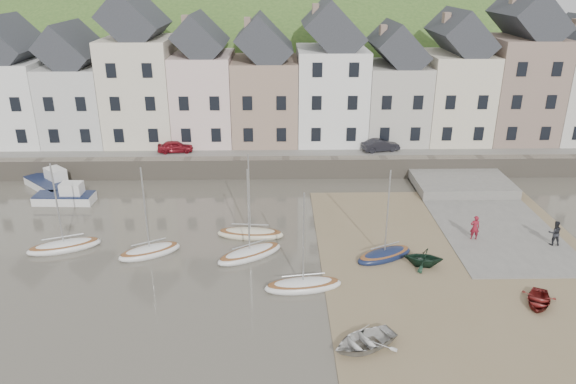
{
  "coord_description": "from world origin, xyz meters",
  "views": [
    {
      "loc": [
        -0.67,
        -29.15,
        17.34
      ],
      "look_at": [
        0.0,
        6.0,
        3.0
      ],
      "focal_mm": 33.93,
      "sensor_mm": 36.0,
      "label": 1
    }
  ],
  "objects_px": {
    "sailboat_0": "(64,246)",
    "car_left": "(175,147)",
    "rowboat_white": "(364,341)",
    "rowboat_red": "(538,300)",
    "car_right": "(381,145)",
    "rowboat_green": "(424,257)",
    "person_red": "(475,228)",
    "person_dark": "(555,233)"
  },
  "relations": [
    {
      "from": "person_dark",
      "to": "car_right",
      "type": "height_order",
      "value": "car_right"
    },
    {
      "from": "rowboat_white",
      "to": "car_left",
      "type": "height_order",
      "value": "car_left"
    },
    {
      "from": "rowboat_green",
      "to": "rowboat_red",
      "type": "height_order",
      "value": "rowboat_green"
    },
    {
      "from": "car_right",
      "to": "person_dark",
      "type": "bearing_deg",
      "value": -164.28
    },
    {
      "from": "rowboat_green",
      "to": "sailboat_0",
      "type": "bearing_deg",
      "value": -85.29
    },
    {
      "from": "person_red",
      "to": "car_left",
      "type": "distance_m",
      "value": 27.69
    },
    {
      "from": "rowboat_white",
      "to": "person_dark",
      "type": "xyz_separation_m",
      "value": [
        14.41,
        10.49,
        0.57
      ]
    },
    {
      "from": "rowboat_red",
      "to": "car_right",
      "type": "xyz_separation_m",
      "value": [
        -4.8,
        23.2,
        1.85
      ]
    },
    {
      "from": "car_left",
      "to": "rowboat_red",
      "type": "bearing_deg",
      "value": -139.66
    },
    {
      "from": "car_right",
      "to": "rowboat_white",
      "type": "bearing_deg",
      "value": 155.25
    },
    {
      "from": "rowboat_green",
      "to": "car_right",
      "type": "bearing_deg",
      "value": -170.27
    },
    {
      "from": "sailboat_0",
      "to": "car_left",
      "type": "bearing_deg",
      "value": 73.42
    },
    {
      "from": "rowboat_white",
      "to": "person_dark",
      "type": "height_order",
      "value": "person_dark"
    },
    {
      "from": "rowboat_white",
      "to": "person_dark",
      "type": "bearing_deg",
      "value": 98.73
    },
    {
      "from": "sailboat_0",
      "to": "car_left",
      "type": "distance_m",
      "value": 16.88
    },
    {
      "from": "car_right",
      "to": "sailboat_0",
      "type": "bearing_deg",
      "value": 110.63
    },
    {
      "from": "rowboat_white",
      "to": "car_right",
      "type": "relative_size",
      "value": 0.98
    },
    {
      "from": "rowboat_green",
      "to": "person_red",
      "type": "height_order",
      "value": "person_red"
    },
    {
      "from": "sailboat_0",
      "to": "person_red",
      "type": "distance_m",
      "value": 27.86
    },
    {
      "from": "rowboat_green",
      "to": "car_left",
      "type": "relative_size",
      "value": 0.73
    },
    {
      "from": "car_right",
      "to": "rowboat_green",
      "type": "bearing_deg",
      "value": 165.1
    },
    {
      "from": "rowboat_white",
      "to": "rowboat_red",
      "type": "distance_m",
      "value": 10.84
    },
    {
      "from": "person_red",
      "to": "car_right",
      "type": "bearing_deg",
      "value": -71.6
    },
    {
      "from": "person_red",
      "to": "rowboat_white",
      "type": "bearing_deg",
      "value": 55.09
    },
    {
      "from": "rowboat_red",
      "to": "person_red",
      "type": "relative_size",
      "value": 1.48
    },
    {
      "from": "person_red",
      "to": "person_dark",
      "type": "bearing_deg",
      "value": 174.2
    },
    {
      "from": "sailboat_0",
      "to": "car_right",
      "type": "xyz_separation_m",
      "value": [
        24.0,
        16.07,
        1.91
      ]
    },
    {
      "from": "person_dark",
      "to": "car_left",
      "type": "height_order",
      "value": "car_left"
    },
    {
      "from": "rowboat_white",
      "to": "rowboat_green",
      "type": "xyz_separation_m",
      "value": [
        4.9,
        7.85,
        0.28
      ]
    },
    {
      "from": "sailboat_0",
      "to": "person_red",
      "type": "bearing_deg",
      "value": 1.6
    },
    {
      "from": "rowboat_red",
      "to": "person_dark",
      "type": "relative_size",
      "value": 1.49
    },
    {
      "from": "rowboat_green",
      "to": "person_red",
      "type": "distance_m",
      "value": 5.66
    },
    {
      "from": "rowboat_red",
      "to": "car_right",
      "type": "relative_size",
      "value": 0.74
    },
    {
      "from": "car_left",
      "to": "car_right",
      "type": "xyz_separation_m",
      "value": [
        19.21,
        0.0,
        0.02
      ]
    },
    {
      "from": "person_dark",
      "to": "car_left",
      "type": "bearing_deg",
      "value": -22.59
    },
    {
      "from": "rowboat_white",
      "to": "sailboat_0",
      "type": "bearing_deg",
      "value": -147.13
    },
    {
      "from": "sailboat_0",
      "to": "rowboat_green",
      "type": "height_order",
      "value": "sailboat_0"
    },
    {
      "from": "rowboat_white",
      "to": "car_left",
      "type": "relative_size",
      "value": 1.05
    },
    {
      "from": "sailboat_0",
      "to": "rowboat_red",
      "type": "bearing_deg",
      "value": -13.91
    },
    {
      "from": "person_dark",
      "to": "car_right",
      "type": "relative_size",
      "value": 0.5
    },
    {
      "from": "rowboat_green",
      "to": "car_right",
      "type": "distance_m",
      "value": 18.91
    },
    {
      "from": "rowboat_red",
      "to": "sailboat_0",
      "type": "bearing_deg",
      "value": -166.28
    }
  ]
}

